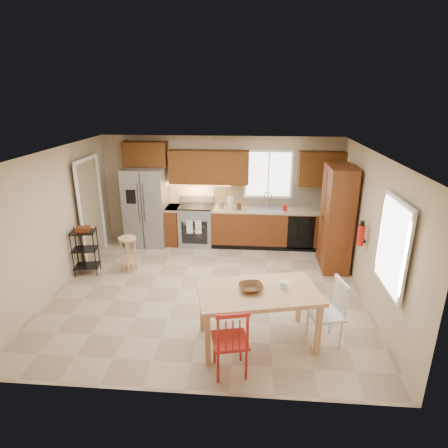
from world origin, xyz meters
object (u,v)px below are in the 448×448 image
dining_table (258,317)px  utility_cart (86,251)px  table_jar (285,286)px  pantry (336,218)px  chair_red (230,339)px  chair_white (325,313)px  bar_stool (129,254)px  refrigerator (146,207)px  fire_extinguisher (361,235)px  soap_bottle (285,207)px  range_stove (196,226)px  table_bowl (251,291)px

dining_table → utility_cart: utility_cart is taller
table_jar → utility_cart: 4.17m
pantry → chair_red: (-1.91, -3.27, -0.56)m
dining_table → chair_white: (0.95, 0.05, 0.08)m
bar_stool → table_jar: bearing=-13.2°
refrigerator → utility_cart: size_ratio=1.98×
table_jar → dining_table: bearing=-164.1°
dining_table → chair_red: bearing=-131.4°
refrigerator → dining_table: (2.57, -3.54, -0.50)m
chair_white → table_jar: 0.69m
dining_table → refrigerator: bearing=112.9°
table_jar → fire_extinguisher: bearing=46.4°
soap_bottle → chair_white: bearing=-84.4°
dining_table → table_jar: table_jar is taller
pantry → chair_red: pantry is taller
range_stove → utility_cart: size_ratio=1.00×
refrigerator → pantry: pantry is taller
dining_table → chair_red: chair_red is taller
chair_white → bar_stool: chair_white is taller
pantry → dining_table: (-1.56, -2.62, -0.64)m
chair_white → utility_cart: size_ratio=1.06×
utility_cart → fire_extinguisher: bearing=-14.4°
soap_bottle → pantry: bearing=-43.5°
table_bowl → table_jar: 0.48m
pantry → chair_white: (-0.61, -2.57, -0.56)m
table_jar → soap_bottle: bearing=85.9°
refrigerator → utility_cart: (-0.80, -1.62, -0.45)m
chair_white → table_bowl: (-1.05, -0.05, 0.33)m
refrigerator → fire_extinguisher: size_ratio=5.06×
range_stove → utility_cart: 2.57m
refrigerator → range_stove: refrigerator is taller
table_bowl → utility_cart: utility_cart is taller
refrigerator → range_stove: 1.24m
pantry → table_bowl: pantry is taller
chair_red → table_jar: 1.10m
soap_bottle → table_bowl: 3.59m
fire_extinguisher → utility_cart: size_ratio=0.39×
soap_bottle → table_jar: bearing=-94.1°
chair_white → table_bowl: chair_white is taller
refrigerator → chair_red: 4.76m
bar_stool → range_stove: bearing=74.1°
pantry → fire_extinguisher: bearing=-79.2°
table_bowl → utility_cart: (-3.27, 1.92, -0.36)m
refrigerator → bar_stool: (0.01, -1.47, -0.55)m
bar_stool → utility_cart: (-0.81, -0.15, 0.10)m
range_stove → table_jar: bearing=-63.0°
soap_bottle → fire_extinguisher: bearing=-59.5°
dining_table → chair_white: 0.95m
chair_red → soap_bottle: bearing=64.0°
chair_red → utility_cart: (-3.02, 2.57, -0.03)m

